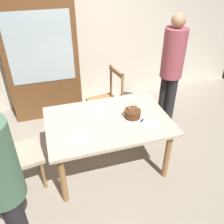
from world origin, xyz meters
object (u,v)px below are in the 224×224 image
plate_near_celebrant (78,137)px  china_cabinet (42,60)px  plate_far_side (97,110)px  plate_near_guest (150,124)px  person_celebrant (1,182)px  chair_spindle_back (106,102)px  dining_table (108,126)px  chair_upholstered (12,152)px  birthday_cake (132,114)px  person_guest (172,67)px

plate_near_celebrant → china_cabinet: bearing=97.4°
plate_far_side → plate_near_guest: size_ratio=1.00×
person_celebrant → plate_far_side: bearing=46.8°
china_cabinet → chair_spindle_back: bearing=-41.4°
dining_table → chair_upholstered: (-1.11, -0.02, -0.10)m
birthday_cake → plate_near_guest: (0.14, -0.18, -0.04)m
chair_upholstered → person_guest: (2.26, 0.67, 0.45)m
birthday_cake → plate_far_side: (-0.36, 0.27, -0.04)m
chair_spindle_back → chair_upholstered: bearing=-147.7°
plate_near_guest → china_cabinet: 2.08m
plate_far_side → person_celebrant: bearing=-133.2°
plate_far_side → china_cabinet: china_cabinet is taller
dining_table → chair_upholstered: chair_upholstered is taller
chair_upholstered → china_cabinet: china_cabinet is taller
birthday_cake → person_celebrant: size_ratio=0.17×
dining_table → china_cabinet: size_ratio=0.76×
plate_far_side → china_cabinet: size_ratio=0.12×
plate_far_side → chair_upholstered: chair_upholstered is taller
chair_spindle_back → person_guest: 1.09m
dining_table → person_guest: 1.37m
plate_near_guest → chair_upholstered: chair_upholstered is taller
birthday_cake → chair_spindle_back: bearing=95.1°
chair_upholstered → person_guest: size_ratio=0.55×
plate_near_celebrant → person_celebrant: person_celebrant is taller
plate_near_celebrant → chair_spindle_back: 1.23m
plate_near_guest → china_cabinet: (-1.06, 1.78, 0.22)m
person_celebrant → china_cabinet: china_cabinet is taller
plate_far_side → chair_spindle_back: size_ratio=0.23×
plate_near_celebrant → person_guest: 1.79m
plate_far_side → dining_table: bearing=-72.0°
plate_near_celebrant → chair_spindle_back: size_ratio=0.23×
person_guest → birthday_cake: bearing=-141.1°
chair_spindle_back → chair_upholstered: same height
dining_table → birthday_cake: size_ratio=5.14×
chair_upholstered → person_celebrant: 0.91m
birthday_cake → person_guest: (0.86, 0.70, 0.21)m
chair_upholstered → person_celebrant: bearing=-86.6°
dining_table → chair_spindle_back: (0.21, 0.82, -0.18)m
dining_table → chair_upholstered: 1.11m
dining_table → plate_near_guest: size_ratio=6.54×
dining_table → plate_far_side: 0.25m
birthday_cake → person_guest: size_ratio=0.16×
person_guest → person_celebrant: bearing=-146.2°
birthday_cake → chair_spindle_back: size_ratio=0.29×
plate_far_side → chair_spindle_back: 0.71m
china_cabinet → plate_near_guest: bearing=-59.2°
person_celebrant → person_guest: bearing=33.8°
dining_table → person_guest: size_ratio=0.84×
plate_near_celebrant → plate_near_guest: bearing=0.0°
plate_far_side → plate_near_guest: same height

